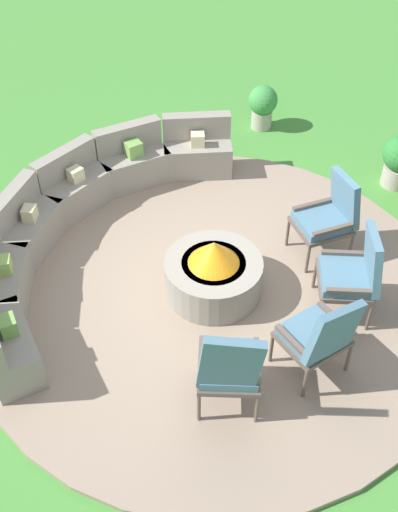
{
  "coord_description": "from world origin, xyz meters",
  "views": [
    {
      "loc": [
        -3.75,
        -2.93,
        5.09
      ],
      "look_at": [
        0.0,
        0.2,
        0.45
      ],
      "focal_mm": 44.45,
      "sensor_mm": 36.0,
      "label": 1
    }
  ],
  "objects_px": {
    "lounge_chair_back_left": "(355,272)",
    "potted_plant_2": "(263,105)",
    "curved_stone_bench": "(80,217)",
    "lounge_chair_front_left": "(229,366)",
    "fire_pit": "(213,272)",
    "lounge_chair_back_right": "(330,215)",
    "lounge_chair_front_right": "(320,335)"
  },
  "relations": [
    {
      "from": "curved_stone_bench",
      "to": "lounge_chair_front_left",
      "type": "bearing_deg",
      "value": -104.82
    },
    {
      "from": "curved_stone_bench",
      "to": "lounge_chair_front_right",
      "type": "xyz_separation_m",
      "value": [
        0.1,
        -3.15,
        0.23
      ]
    },
    {
      "from": "curved_stone_bench",
      "to": "lounge_chair_back_left",
      "type": "distance_m",
      "value": 3.16
    },
    {
      "from": "curved_stone_bench",
      "to": "lounge_chair_back_left",
      "type": "relative_size",
      "value": 4.23
    },
    {
      "from": "lounge_chair_back_left",
      "to": "potted_plant_2",
      "type": "height_order",
      "value": "lounge_chair_back_left"
    },
    {
      "from": "lounge_chair_front_left",
      "to": "lounge_chair_back_right",
      "type": "xyz_separation_m",
      "value": [
        2.36,
        0.42,
        -0.04
      ]
    },
    {
      "from": "lounge_chair_front_left",
      "to": "lounge_chair_front_right",
      "type": "distance_m",
      "value": 0.92
    },
    {
      "from": "fire_pit",
      "to": "lounge_chair_back_right",
      "type": "xyz_separation_m",
      "value": [
        1.32,
        -0.59,
        0.27
      ]
    },
    {
      "from": "lounge_chair_front_left",
      "to": "fire_pit",
      "type": "bearing_deg",
      "value": 96.27
    },
    {
      "from": "fire_pit",
      "to": "lounge_chair_front_right",
      "type": "relative_size",
      "value": 1.01
    },
    {
      "from": "curved_stone_bench",
      "to": "lounge_chair_front_left",
      "type": "relative_size",
      "value": 3.77
    },
    {
      "from": "lounge_chair_back_left",
      "to": "lounge_chair_back_right",
      "type": "xyz_separation_m",
      "value": [
        0.61,
        0.66,
        -0.0
      ]
    },
    {
      "from": "lounge_chair_front_right",
      "to": "lounge_chair_back_right",
      "type": "height_order",
      "value": "lounge_chair_front_right"
    },
    {
      "from": "lounge_chair_back_right",
      "to": "potted_plant_2",
      "type": "height_order",
      "value": "lounge_chair_back_right"
    },
    {
      "from": "lounge_chair_front_right",
      "to": "lounge_chair_back_left",
      "type": "relative_size",
      "value": 0.99
    },
    {
      "from": "fire_pit",
      "to": "potted_plant_2",
      "type": "height_order",
      "value": "fire_pit"
    },
    {
      "from": "fire_pit",
      "to": "lounge_chair_front_left",
      "type": "xyz_separation_m",
      "value": [
        -1.04,
        -1.01,
        0.31
      ]
    },
    {
      "from": "lounge_chair_front_left",
      "to": "lounge_chair_front_right",
      "type": "relative_size",
      "value": 1.13
    },
    {
      "from": "fire_pit",
      "to": "lounge_chair_back_left",
      "type": "height_order",
      "value": "lounge_chair_back_left"
    },
    {
      "from": "curved_stone_bench",
      "to": "lounge_chair_front_left",
      "type": "xyz_separation_m",
      "value": [
        -0.73,
        -2.74,
        0.27
      ]
    },
    {
      "from": "lounge_chair_front_left",
      "to": "potted_plant_2",
      "type": "xyz_separation_m",
      "value": [
        4.14,
        2.6,
        -0.27
      ]
    },
    {
      "from": "lounge_chair_back_left",
      "to": "potted_plant_2",
      "type": "bearing_deg",
      "value": 13.32
    },
    {
      "from": "lounge_chair_front_right",
      "to": "fire_pit",
      "type": "bearing_deg",
      "value": 97.87
    },
    {
      "from": "fire_pit",
      "to": "curved_stone_bench",
      "type": "height_order",
      "value": "curved_stone_bench"
    },
    {
      "from": "lounge_chair_front_right",
      "to": "lounge_chair_back_right",
      "type": "bearing_deg",
      "value": 45.02
    },
    {
      "from": "fire_pit",
      "to": "lounge_chair_front_left",
      "type": "relative_size",
      "value": 0.89
    },
    {
      "from": "curved_stone_bench",
      "to": "lounge_chair_front_right",
      "type": "height_order",
      "value": "lounge_chair_front_right"
    },
    {
      "from": "lounge_chair_back_left",
      "to": "potted_plant_2",
      "type": "relative_size",
      "value": 1.6
    },
    {
      "from": "curved_stone_bench",
      "to": "lounge_chair_back_right",
      "type": "xyz_separation_m",
      "value": [
        1.63,
        -2.32,
        0.23
      ]
    },
    {
      "from": "fire_pit",
      "to": "lounge_chair_back_right",
      "type": "distance_m",
      "value": 1.47
    },
    {
      "from": "lounge_chair_front_left",
      "to": "curved_stone_bench",
      "type": "bearing_deg",
      "value": 127.31
    },
    {
      "from": "fire_pit",
      "to": "lounge_chair_front_left",
      "type": "bearing_deg",
      "value": -135.87
    }
  ]
}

